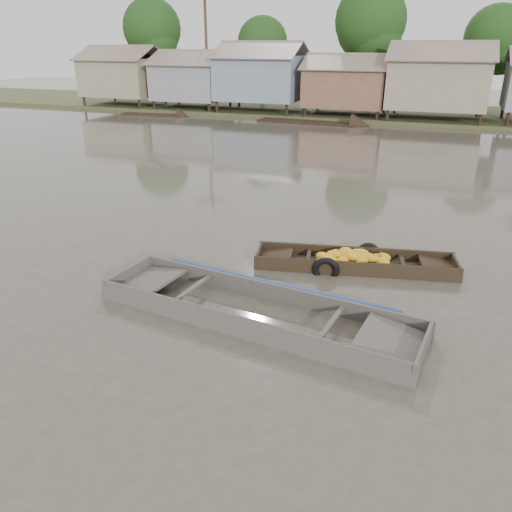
% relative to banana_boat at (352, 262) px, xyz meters
% --- Properties ---
extents(ground, '(120.00, 120.00, 0.00)m').
position_rel_banana_boat_xyz_m(ground, '(-1.52, -2.66, -0.13)').
color(ground, '#494338').
rests_on(ground, ground).
extents(riverbank, '(120.00, 12.47, 10.22)m').
position_rel_banana_boat_xyz_m(riverbank, '(1.51, 29.20, 2.94)').
color(riverbank, '#384723').
rests_on(riverbank, ground).
extents(banana_boat, '(5.19, 2.18, 0.71)m').
position_rel_banana_boat_xyz_m(banana_boat, '(0.00, 0.00, 0.00)').
color(banana_boat, black).
rests_on(banana_boat, ground).
extents(viewer_boat, '(7.09, 2.69, 0.56)m').
position_rel_banana_boat_xyz_m(viewer_boat, '(-1.41, -3.21, -0.08)').
color(viewer_boat, '#3F3A35').
rests_on(viewer_boat, ground).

